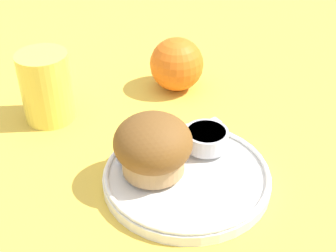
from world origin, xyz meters
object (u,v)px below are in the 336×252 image
muffin (153,146)px  orange_fruit (177,64)px  butter_knife (172,140)px  juice_glass (46,87)px

muffin → orange_fruit: 0.23m
butter_knife → juice_glass: bearing=118.4°
juice_glass → orange_fruit: bearing=-4.4°
butter_knife → muffin: bearing=-148.2°
muffin → orange_fruit: bearing=53.0°
muffin → juice_glass: juice_glass is taller
muffin → orange_fruit: muffin is taller
orange_fruit → juice_glass: bearing=175.6°
orange_fruit → butter_knife: bearing=-121.9°
butter_knife → orange_fruit: 0.18m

